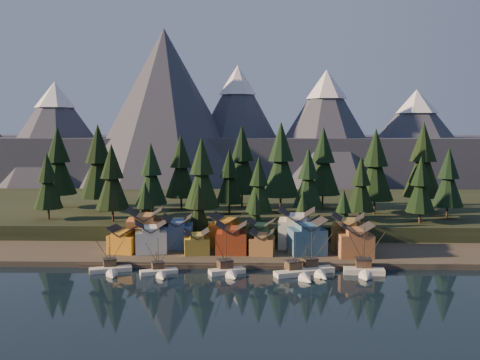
{
  "coord_description": "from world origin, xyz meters",
  "views": [
    {
      "loc": [
        4.35,
        -117.33,
        35.5
      ],
      "look_at": [
        0.58,
        30.0,
        21.11
      ],
      "focal_mm": 40.0,
      "sensor_mm": 36.0,
      "label": 1
    }
  ],
  "objects_px": {
    "boat_0": "(111,265)",
    "house_back_0": "(145,226)",
    "boat_5": "(315,265)",
    "boat_6": "(365,265)",
    "house_front_0": "(123,239)",
    "boat_3": "(228,265)",
    "boat_1": "(159,268)",
    "house_back_1": "(178,231)",
    "house_front_1": "(151,236)",
    "boat_4": "(299,268)"
  },
  "relations": [
    {
      "from": "boat_1",
      "to": "house_back_0",
      "type": "xyz_separation_m",
      "value": [
        -8.52,
        25.27,
        5.47
      ]
    },
    {
      "from": "boat_0",
      "to": "house_back_1",
      "type": "xyz_separation_m",
      "value": [
        13.44,
        21.71,
        4.43
      ]
    },
    {
      "from": "boat_4",
      "to": "house_back_1",
      "type": "relative_size",
      "value": 1.29
    },
    {
      "from": "boat_1",
      "to": "house_front_0",
      "type": "xyz_separation_m",
      "value": [
        -12.8,
        16.81,
        3.52
      ]
    },
    {
      "from": "boat_0",
      "to": "boat_1",
      "type": "xyz_separation_m",
      "value": [
        12.26,
        -1.49,
        -0.16
      ]
    },
    {
      "from": "boat_0",
      "to": "boat_6",
      "type": "distance_m",
      "value": 61.97
    },
    {
      "from": "boat_3",
      "to": "boat_6",
      "type": "bearing_deg",
      "value": -20.09
    },
    {
      "from": "house_front_1",
      "to": "boat_0",
      "type": "bearing_deg",
      "value": -126.22
    },
    {
      "from": "boat_6",
      "to": "house_front_0",
      "type": "bearing_deg",
      "value": 171.81
    },
    {
      "from": "boat_0",
      "to": "house_back_0",
      "type": "height_order",
      "value": "house_back_0"
    },
    {
      "from": "boat_6",
      "to": "boat_4",
      "type": "bearing_deg",
      "value": -166.94
    },
    {
      "from": "boat_5",
      "to": "house_front_1",
      "type": "xyz_separation_m",
      "value": [
        -43.2,
        15.4,
        3.79
      ]
    },
    {
      "from": "boat_0",
      "to": "boat_3",
      "type": "bearing_deg",
      "value": -21.09
    },
    {
      "from": "boat_6",
      "to": "house_front_1",
      "type": "height_order",
      "value": "boat_6"
    },
    {
      "from": "boat_0",
      "to": "boat_6",
      "type": "xyz_separation_m",
      "value": [
        61.97,
        -0.29,
        0.62
      ]
    },
    {
      "from": "house_front_1",
      "to": "house_back_0",
      "type": "bearing_deg",
      "value": 98.4
    },
    {
      "from": "boat_1",
      "to": "boat_3",
      "type": "distance_m",
      "value": 16.69
    },
    {
      "from": "boat_6",
      "to": "house_back_1",
      "type": "xyz_separation_m",
      "value": [
        -48.53,
        22.0,
        3.81
      ]
    },
    {
      "from": "boat_1",
      "to": "house_front_0",
      "type": "bearing_deg",
      "value": 107.89
    },
    {
      "from": "boat_3",
      "to": "house_back_1",
      "type": "bearing_deg",
      "value": 103.18
    },
    {
      "from": "house_back_0",
      "to": "house_front_0",
      "type": "bearing_deg",
      "value": -123.31
    },
    {
      "from": "boat_3",
      "to": "boat_6",
      "type": "distance_m",
      "value": 33.04
    },
    {
      "from": "boat_4",
      "to": "boat_5",
      "type": "relative_size",
      "value": 1.0
    },
    {
      "from": "boat_5",
      "to": "house_front_0",
      "type": "relative_size",
      "value": 1.43
    },
    {
      "from": "house_front_0",
      "to": "house_back_0",
      "type": "distance_m",
      "value": 9.68
    },
    {
      "from": "house_front_1",
      "to": "boat_4",
      "type": "bearing_deg",
      "value": -37.83
    },
    {
      "from": "boat_3",
      "to": "boat_4",
      "type": "height_order",
      "value": "boat_4"
    },
    {
      "from": "house_front_0",
      "to": "house_front_1",
      "type": "distance_m",
      "value": 7.43
    },
    {
      "from": "house_back_0",
      "to": "boat_5",
      "type": "bearing_deg",
      "value": -33.2
    },
    {
      "from": "boat_6",
      "to": "house_front_0",
      "type": "relative_size",
      "value": 1.53
    },
    {
      "from": "boat_1",
      "to": "boat_3",
      "type": "height_order",
      "value": "boat_3"
    },
    {
      "from": "boat_0",
      "to": "house_front_1",
      "type": "height_order",
      "value": "house_front_1"
    },
    {
      "from": "boat_6",
      "to": "house_back_0",
      "type": "distance_m",
      "value": 63.17
    },
    {
      "from": "boat_0",
      "to": "house_back_0",
      "type": "xyz_separation_m",
      "value": [
        3.74,
        23.78,
        5.31
      ]
    },
    {
      "from": "house_front_0",
      "to": "house_back_1",
      "type": "distance_m",
      "value": 15.41
    },
    {
      "from": "boat_1",
      "to": "house_back_1",
      "type": "relative_size",
      "value": 1.08
    },
    {
      "from": "boat_1",
      "to": "boat_6",
      "type": "distance_m",
      "value": 49.72
    },
    {
      "from": "boat_3",
      "to": "house_front_0",
      "type": "height_order",
      "value": "boat_3"
    },
    {
      "from": "boat_6",
      "to": "house_front_0",
      "type": "xyz_separation_m",
      "value": [
        -62.51,
        15.61,
        2.74
      ]
    },
    {
      "from": "house_front_0",
      "to": "house_back_1",
      "type": "xyz_separation_m",
      "value": [
        13.98,
        6.39,
        1.07
      ]
    },
    {
      "from": "boat_3",
      "to": "boat_5",
      "type": "xyz_separation_m",
      "value": [
        21.1,
        1.37,
        -0.16
      ]
    },
    {
      "from": "boat_4",
      "to": "house_back_1",
      "type": "distance_m",
      "value": 40.59
    },
    {
      "from": "boat_5",
      "to": "boat_0",
      "type": "bearing_deg",
      "value": 161.64
    },
    {
      "from": "boat_5",
      "to": "boat_6",
      "type": "distance_m",
      "value": 11.96
    },
    {
      "from": "house_back_0",
      "to": "boat_3",
      "type": "bearing_deg",
      "value": -50.89
    },
    {
      "from": "boat_4",
      "to": "boat_5",
      "type": "height_order",
      "value": "boat_5"
    },
    {
      "from": "boat_5",
      "to": "house_front_1",
      "type": "bearing_deg",
      "value": 141.52
    },
    {
      "from": "boat_6",
      "to": "house_front_0",
      "type": "distance_m",
      "value": 64.48
    },
    {
      "from": "boat_3",
      "to": "house_front_0",
      "type": "distance_m",
      "value": 33.78
    },
    {
      "from": "house_front_1",
      "to": "house_front_0",
      "type": "bearing_deg",
      "value": 171.13
    }
  ]
}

